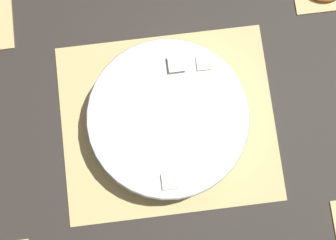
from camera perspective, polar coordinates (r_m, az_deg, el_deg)
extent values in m
plane|color=#2D2823|center=(0.89, 0.00, -0.33)|extent=(6.00, 6.00, 0.00)
cube|color=#D6B775|center=(0.88, 0.00, -0.30)|extent=(0.40, 0.34, 0.01)
cube|color=#3D2D19|center=(0.90, 9.93, 0.92)|extent=(0.01, 0.33, 0.00)
cube|color=#3D2D19|center=(0.89, 7.13, 0.58)|extent=(0.01, 0.33, 0.00)
cube|color=#3D2D19|center=(0.89, 4.30, 0.24)|extent=(0.01, 0.33, 0.00)
cube|color=#3D2D19|center=(0.88, 1.44, -0.11)|extent=(0.01, 0.33, 0.00)
cube|color=#3D2D19|center=(0.88, -1.44, -0.45)|extent=(0.01, 0.33, 0.00)
cube|color=#3D2D19|center=(0.88, -4.31, -0.80)|extent=(0.01, 0.33, 0.00)
cube|color=#3D2D19|center=(0.89, -7.17, -1.14)|extent=(0.01, 0.33, 0.00)
cube|color=#3D2D19|center=(0.89, -10.00, -1.47)|extent=(0.01, 0.33, 0.00)
cylinder|color=silver|center=(0.85, 0.00, 0.07)|extent=(0.28, 0.28, 0.06)
torus|color=silver|center=(0.82, 0.00, 0.35)|extent=(0.29, 0.29, 0.01)
cylinder|color=#F4EABC|center=(0.86, 4.19, -0.23)|extent=(0.03, 0.03, 0.01)
cylinder|color=#F4EABC|center=(0.86, -5.26, 1.44)|extent=(0.03, 0.03, 0.01)
cylinder|color=#F4EABC|center=(0.82, -0.49, -1.64)|extent=(0.03, 0.03, 0.01)
cylinder|color=#F4EABC|center=(0.85, 2.42, -4.54)|extent=(0.03, 0.03, 0.01)
cylinder|color=#F4EABC|center=(0.84, 2.83, -6.70)|extent=(0.03, 0.03, 0.01)
cylinder|color=#F4EABC|center=(0.84, 6.92, 1.02)|extent=(0.02, 0.02, 0.01)
cube|color=beige|center=(0.82, 0.21, -7.50)|extent=(0.03, 0.03, 0.03)
cube|color=beige|center=(0.86, 4.41, -4.79)|extent=(0.03, 0.03, 0.03)
cube|color=beige|center=(0.84, 0.98, 6.60)|extent=(0.03, 0.03, 0.03)
cube|color=beige|center=(0.84, -2.46, 1.17)|extent=(0.03, 0.03, 0.03)
cube|color=beige|center=(0.87, 7.00, 2.79)|extent=(0.03, 0.03, 0.03)
cube|color=beige|center=(0.84, 6.87, -2.33)|extent=(0.03, 0.03, 0.03)
cube|color=beige|center=(0.86, -3.67, 4.60)|extent=(0.02, 0.02, 0.02)
cube|color=beige|center=(0.85, 4.28, 6.68)|extent=(0.02, 0.02, 0.02)
cube|color=beige|center=(0.85, -3.29, -1.14)|extent=(0.03, 0.03, 0.03)
cube|color=beige|center=(0.85, -1.72, -5.93)|extent=(0.02, 0.02, 0.02)
cube|color=beige|center=(0.84, 0.35, -4.22)|extent=(0.02, 0.02, 0.02)
ellipsoid|color=orange|center=(0.84, -0.10, 4.32)|extent=(0.03, 0.01, 0.01)
ellipsoid|color=orange|center=(0.86, -5.67, 3.99)|extent=(0.03, 0.01, 0.01)
ellipsoid|color=orange|center=(0.87, -1.42, 7.51)|extent=(0.03, 0.02, 0.01)
ellipsoid|color=orange|center=(0.82, -4.38, -2.03)|extent=(0.03, 0.01, 0.01)
ellipsoid|color=orange|center=(0.87, 1.82, 1.64)|extent=(0.03, 0.02, 0.01)
ellipsoid|color=orange|center=(0.86, 7.52, 0.84)|extent=(0.03, 0.02, 0.02)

